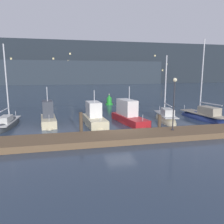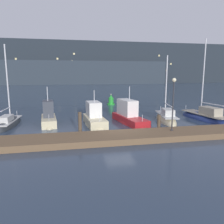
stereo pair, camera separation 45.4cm
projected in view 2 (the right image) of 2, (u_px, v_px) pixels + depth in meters
name	position (u px, v px, depth m)	size (l,w,h in m)	color
ground_plane	(120.00, 132.00, 18.64)	(400.00, 400.00, 0.00)	#2D3D51
dock	(126.00, 137.00, 16.56)	(27.78, 2.80, 0.45)	brown
mooring_pile_1	(80.00, 124.00, 17.38)	(0.28, 0.28, 1.95)	#4C3D2D
mooring_pile_2	(159.00, 123.00, 18.71)	(0.28, 0.28, 1.47)	#4C3D2D
sailboat_berth_1	(9.00, 124.00, 21.13)	(1.75, 6.08, 8.39)	#2D3338
motorboat_berth_2	(49.00, 120.00, 21.55)	(1.92, 4.77, 4.31)	beige
motorboat_berth_3	(95.00, 120.00, 21.42)	(2.15, 5.21, 3.87)	beige
motorboat_berth_4	(129.00, 119.00, 22.32)	(2.82, 6.45, 4.36)	red
sailboat_berth_5	(166.00, 120.00, 23.18)	(2.68, 5.92, 7.64)	beige
sailboat_berth_6	(205.00, 118.00, 23.81)	(2.81, 7.17, 9.32)	navy
channel_buoy	(111.00, 101.00, 35.31)	(1.22, 1.22, 1.74)	green
dock_lamppost	(173.00, 96.00, 17.06)	(0.32, 0.32, 4.17)	#2D2D33
hillside_backdrop	(66.00, 64.00, 110.20)	(240.00, 23.00, 20.65)	#232B33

